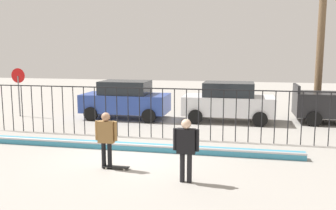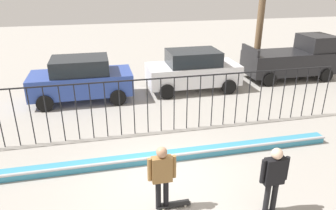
{
  "view_description": "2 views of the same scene",
  "coord_description": "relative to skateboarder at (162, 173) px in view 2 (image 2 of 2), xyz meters",
  "views": [
    {
      "loc": [
        3.5,
        -10.71,
        3.39
      ],
      "look_at": [
        0.8,
        2.24,
        1.41
      ],
      "focal_mm": 38.86,
      "sensor_mm": 36.0,
      "label": 1
    },
    {
      "loc": [
        -1.53,
        -7.01,
        5.15
      ],
      "look_at": [
        0.52,
        1.97,
        1.34
      ],
      "focal_mm": 33.86,
      "sensor_mm": 36.0,
      "label": 2
    }
  ],
  "objects": [
    {
      "name": "skateboard",
      "position": [
        0.28,
        -0.01,
        -0.93
      ],
      "size": [
        0.8,
        0.2,
        0.07
      ],
      "rotation": [
        0.0,
        0.0,
        -0.23
      ],
      "color": "black",
      "rests_on": "ground"
    },
    {
      "name": "camera_operator",
      "position": [
        2.43,
        -0.65,
        0.02
      ],
      "size": [
        0.68,
        0.25,
        1.67
      ],
      "rotation": [
        0.0,
        0.0,
        2.02
      ],
      "color": "black",
      "rests_on": "ground"
    },
    {
      "name": "skateboarder",
      "position": [
        0.0,
        0.0,
        0.0
      ],
      "size": [
        0.67,
        0.25,
        1.65
      ],
      "rotation": [
        0.0,
        0.0,
        -0.09
      ],
      "color": "black",
      "rests_on": "ground"
    },
    {
      "name": "perimeter_fence",
      "position": [
        0.32,
        3.92,
        0.21
      ],
      "size": [
        14.04,
        0.04,
        1.97
      ],
      "color": "black",
      "rests_on": "ground"
    },
    {
      "name": "parked_car_white",
      "position": [
        3.14,
        7.89,
        -0.02
      ],
      "size": [
        4.3,
        2.12,
        1.9
      ],
      "rotation": [
        0.0,
        0.0,
        0.02
      ],
      "color": "silver",
      "rests_on": "ground"
    },
    {
      "name": "parked_car_blue",
      "position": [
        -1.96,
        7.64,
        -0.02
      ],
      "size": [
        4.3,
        2.12,
        1.9
      ],
      "rotation": [
        0.0,
        0.0,
        0.06
      ],
      "color": "#2D479E",
      "rests_on": "ground"
    },
    {
      "name": "bowl_coping_ledge",
      "position": [
        0.32,
        2.04,
        -0.87
      ],
      "size": [
        11.0,
        0.41,
        0.27
      ],
      "color": "teal",
      "rests_on": "ground"
    },
    {
      "name": "pickup_truck",
      "position": [
        8.83,
        8.46,
        0.05
      ],
      "size": [
        4.7,
        2.12,
        2.24
      ],
      "rotation": [
        0.0,
        0.0,
        -0.04
      ],
      "color": "black",
      "rests_on": "ground"
    },
    {
      "name": "ground_plane",
      "position": [
        0.32,
        1.09,
        -0.99
      ],
      "size": [
        60.0,
        60.0,
        0.0
      ],
      "primitive_type": "plane",
      "color": "#9E9991"
    }
  ]
}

